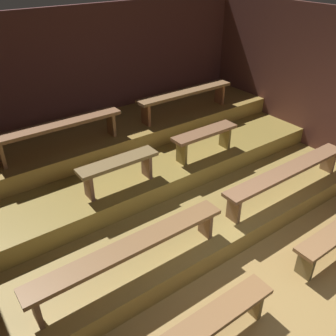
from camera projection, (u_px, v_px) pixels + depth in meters
name	position (u px, v px, depth m)	size (l,w,h in m)	color
ground	(179.00, 214.00, 5.59)	(6.68, 5.49, 0.08)	olive
wall_back	(99.00, 85.00, 6.51)	(6.68, 0.06, 2.71)	brown
wall_right	(314.00, 88.00, 6.36)	(0.06, 5.49, 2.71)	brown
platform_lower	(157.00, 187.00, 5.89)	(5.88, 3.53, 0.29)	olive
platform_middle	(137.00, 156.00, 6.16)	(5.88, 2.32, 0.29)	olive
platform_upper	(121.00, 131.00, 6.36)	(5.88, 1.32, 0.29)	olive
bench_floor_left	(216.00, 320.00, 3.57)	(1.35, 0.27, 0.42)	olive
bench_floor_right	(335.00, 237.00, 4.59)	(1.35, 0.27, 0.42)	olive
bench_lower_left	(131.00, 249.00, 3.96)	(2.41, 0.27, 0.42)	brown
bench_lower_right	(288.00, 173.00, 5.31)	(2.41, 0.27, 0.42)	#8A5F3F
bench_middle_left	(118.00, 166.00, 4.96)	(1.16, 0.27, 0.42)	olive
bench_middle_right	(205.00, 136.00, 5.75)	(1.16, 0.27, 0.42)	#895E3F
bench_upper_left	(59.00, 128.00, 5.29)	(1.94, 0.27, 0.42)	#8D6040
bench_upper_right	(185.00, 95.00, 6.48)	(1.94, 0.27, 0.42)	olive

